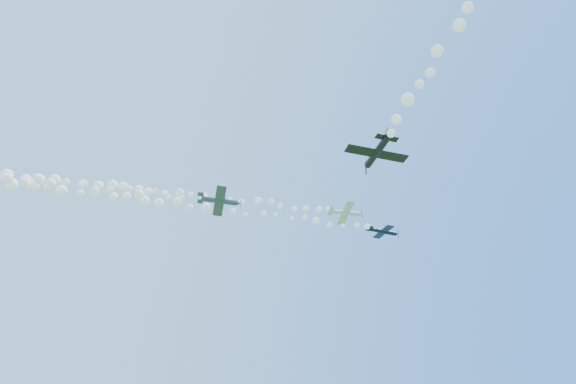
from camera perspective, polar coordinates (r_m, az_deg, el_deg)
name	(u,v)px	position (r m, az deg, el deg)	size (l,w,h in m)	color
plane_white	(345,213)	(93.24, 6.83, -2.45)	(6.98, 7.37, 2.00)	silver
smoke_trail_white	(103,186)	(90.91, -21.05, 0.64)	(82.47, 23.46, 2.96)	white
plane_navy	(383,231)	(90.50, 11.20, -4.61)	(6.47, 6.75, 2.32)	black
smoke_trail_navy	(129,198)	(83.40, -18.32, -0.68)	(84.60, 19.90, 2.57)	white
plane_grey	(219,201)	(79.62, -8.14, -1.04)	(7.44, 7.88, 2.40)	#333B4A
plane_black	(377,153)	(56.67, 10.45, 4.61)	(7.52, 7.08, 2.00)	black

